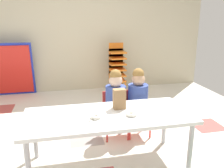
{
  "coord_description": "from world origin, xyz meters",
  "views": [
    {
      "loc": [
        -0.28,
        -2.86,
        1.55
      ],
      "look_at": [
        0.27,
        -0.38,
        0.84
      ],
      "focal_mm": 38.22,
      "sensor_mm": 36.0,
      "label": 1
    }
  ],
  "objects": [
    {
      "name": "donut_powdered_on_plate",
      "position": [
        0.03,
        -0.72,
        0.61
      ],
      "size": [
        0.11,
        0.11,
        0.03
      ],
      "primitive_type": "torus",
      "color": "white",
      "rests_on": "craft_table"
    },
    {
      "name": "paper_bag_brown",
      "position": [
        0.32,
        -0.5,
        0.7
      ],
      "size": [
        0.13,
        0.09,
        0.22
      ],
      "primitive_type": "cube",
      "color": "#9E754C",
      "rests_on": "craft_table"
    },
    {
      "name": "craft_table",
      "position": [
        0.18,
        -0.63,
        0.54
      ],
      "size": [
        1.72,
        0.74,
        0.59
      ],
      "color": "white",
      "rests_on": "ground_plane"
    },
    {
      "name": "kid_chair_orange_stack",
      "position": [
        0.88,
        1.92,
        0.58
      ],
      "size": [
        0.32,
        0.3,
        1.04
      ],
      "color": "orange",
      "rests_on": "ground_plane"
    },
    {
      "name": "back_wall",
      "position": [
        0.0,
        2.31,
        1.27
      ],
      "size": [
        5.84,
        0.1,
        2.53
      ],
      "primitive_type": "cube",
      "color": "beige",
      "rests_on": "ground_plane"
    },
    {
      "name": "donut_powdered_loose",
      "position": [
        0.4,
        -0.72,
        0.6
      ],
      "size": [
        0.12,
        0.12,
        0.03
      ],
      "primitive_type": "torus",
      "color": "white",
      "rests_on": "craft_table"
    },
    {
      "name": "seated_child_middle_seat",
      "position": [
        0.69,
        -0.04,
        0.55
      ],
      "size": [
        0.34,
        0.34,
        0.92
      ],
      "color": "red",
      "rests_on": "ground_plane"
    },
    {
      "name": "folded_activity_table",
      "position": [
        -1.27,
        2.11,
        0.54
      ],
      "size": [
        0.9,
        0.29,
        1.09
      ],
      "color": "#1E33BF",
      "rests_on": "ground_plane"
    },
    {
      "name": "paper_plate_near_edge",
      "position": [
        0.03,
        -0.72,
        0.59
      ],
      "size": [
        0.18,
        0.18,
        0.01
      ],
      "primitive_type": "cylinder",
      "color": "white",
      "rests_on": "craft_table"
    },
    {
      "name": "ground_plane",
      "position": [
        0.0,
        -0.01,
        -0.01
      ],
      "size": [
        5.84,
        4.63,
        0.02
      ],
      "color": "silver"
    },
    {
      "name": "seated_child_near_camera",
      "position": [
        0.39,
        -0.04,
        0.55
      ],
      "size": [
        0.32,
        0.31,
        0.92
      ],
      "color": "red",
      "rests_on": "ground_plane"
    }
  ]
}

